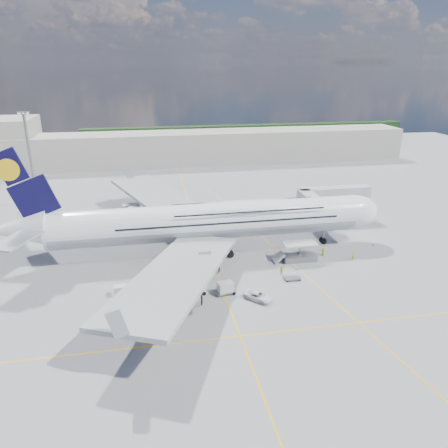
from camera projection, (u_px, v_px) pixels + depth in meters
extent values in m
plane|color=gray|center=(217.00, 274.00, 80.68)|extent=(300.00, 300.00, 0.00)
cube|color=#F8B70D|center=(217.00, 274.00, 80.68)|extent=(0.25, 220.00, 0.01)
cube|color=#F8B70D|center=(240.00, 336.00, 62.26)|extent=(120.00, 0.25, 0.01)
cube|color=#F8B70D|center=(274.00, 247.00, 92.33)|extent=(14.16, 99.06, 0.01)
cylinder|color=white|center=(208.00, 221.00, 87.53)|extent=(62.00, 7.20, 7.20)
cylinder|color=#9EA0A5|center=(208.00, 222.00, 87.59)|extent=(60.76, 7.13, 7.13)
ellipsoid|color=white|center=(247.00, 209.00, 88.24)|extent=(36.00, 6.84, 3.76)
ellipsoid|color=white|center=(352.00, 212.00, 92.93)|extent=(11.52, 7.20, 7.20)
ellipsoid|color=black|center=(366.00, 208.00, 93.28)|extent=(3.84, 4.16, 1.44)
cone|color=white|center=(19.00, 229.00, 81.08)|extent=(10.00, 6.84, 6.84)
cube|color=black|center=(23.00, 183.00, 78.37)|extent=(11.02, 0.46, 14.61)
cylinder|color=yellow|center=(8.00, 170.00, 77.14)|extent=(4.00, 0.60, 4.00)
cube|color=#999EA3|center=(163.00, 200.00, 104.99)|extent=(25.49, 39.15, 3.35)
cube|color=#999EA3|center=(177.00, 274.00, 68.13)|extent=(25.49, 39.15, 3.35)
cylinder|color=#B7BABF|center=(187.00, 218.00, 99.78)|extent=(5.20, 3.50, 3.50)
cylinder|color=#B7BABF|center=(164.00, 206.00, 108.67)|extent=(5.20, 3.50, 3.50)
cylinder|color=#B7BABF|center=(202.00, 265.00, 76.75)|extent=(5.20, 3.50, 3.50)
cylinder|color=#B7BABF|center=(182.00, 297.00, 66.29)|extent=(5.20, 3.50, 3.50)
cylinder|color=gray|center=(323.00, 234.00, 93.48)|extent=(0.44, 0.44, 3.80)
cylinder|color=black|center=(323.00, 240.00, 94.02)|extent=(1.30, 0.90, 1.30)
cylinder|color=gray|center=(208.00, 242.00, 89.13)|extent=(0.56, 0.56, 3.80)
cylinder|color=black|center=(206.00, 243.00, 92.59)|extent=(1.50, 0.90, 1.50)
cube|color=#B7B7BC|center=(310.00, 200.00, 99.70)|extent=(3.00, 10.00, 2.60)
cube|color=#B7B7BC|center=(334.00, 192.00, 105.70)|extent=(18.00, 3.00, 2.60)
cylinder|color=gray|center=(313.00, 210.00, 104.05)|extent=(0.80, 0.80, 7.10)
cylinder|color=black|center=(312.00, 223.00, 105.13)|extent=(0.90, 0.80, 0.90)
cylinder|color=gray|center=(363.00, 205.00, 108.33)|extent=(1.00, 1.00, 7.10)
cube|color=gray|center=(361.00, 217.00, 109.42)|extent=(2.00, 2.00, 0.80)
cylinder|color=#B7B7BC|center=(317.00, 205.00, 96.20)|extent=(3.60, 3.60, 2.80)
cube|color=silver|center=(300.00, 244.00, 85.10)|extent=(6.50, 3.20, 0.35)
cube|color=gray|center=(299.00, 257.00, 86.12)|extent=(6.50, 3.20, 1.10)
cube|color=gray|center=(299.00, 250.00, 85.60)|extent=(0.22, 1.99, 3.00)
cylinder|color=black|center=(288.00, 262.00, 84.63)|extent=(0.70, 0.30, 0.70)
cube|color=silver|center=(278.00, 257.00, 85.24)|extent=(2.16, 2.60, 1.60)
cylinder|color=gray|center=(31.00, 164.00, 110.84)|extent=(0.70, 0.70, 25.00)
cube|color=gray|center=(23.00, 113.00, 106.43)|extent=(3.00, 0.40, 0.60)
cube|color=#B2AD9E|center=(174.00, 148.00, 166.13)|extent=(180.00, 16.00, 12.00)
cube|color=#193814|center=(248.00, 133.00, 215.24)|extent=(160.00, 6.00, 8.00)
cube|color=gray|center=(152.00, 300.00, 71.00)|extent=(3.50, 2.60, 0.19)
cylinder|color=black|center=(145.00, 303.00, 70.26)|extent=(0.46, 0.19, 0.46)
cylinder|color=black|center=(160.00, 298.00, 71.84)|extent=(0.46, 0.19, 0.46)
cube|color=gray|center=(117.00, 308.00, 68.82)|extent=(3.13, 2.13, 0.17)
cylinder|color=black|center=(109.00, 311.00, 68.14)|extent=(0.42, 0.17, 0.42)
cylinder|color=black|center=(125.00, 306.00, 69.59)|extent=(0.42, 0.17, 0.42)
cube|color=silver|center=(117.00, 304.00, 68.56)|extent=(2.37, 1.87, 1.43)
cube|color=gray|center=(166.00, 291.00, 73.85)|extent=(3.00, 1.94, 0.17)
cylinder|color=black|center=(160.00, 294.00, 73.19)|extent=(0.41, 0.17, 0.41)
cylinder|color=black|center=(173.00, 290.00, 74.60)|extent=(0.41, 0.17, 0.41)
cube|color=silver|center=(166.00, 287.00, 73.60)|extent=(2.25, 1.72, 1.39)
cube|color=gray|center=(121.00, 294.00, 72.83)|extent=(3.19, 1.90, 0.18)
cylinder|color=black|center=(113.00, 297.00, 72.10)|extent=(0.45, 0.18, 0.45)
cylinder|color=black|center=(129.00, 292.00, 73.65)|extent=(0.45, 0.18, 0.45)
cube|color=silver|center=(121.00, 290.00, 72.55)|extent=(2.37, 1.72, 1.52)
cube|color=gray|center=(292.00, 278.00, 78.33)|extent=(2.99, 1.68, 0.18)
cylinder|color=black|center=(287.00, 281.00, 77.63)|extent=(0.43, 0.18, 0.43)
cylinder|color=black|center=(297.00, 277.00, 79.12)|extent=(0.43, 0.18, 0.43)
cube|color=gray|center=(225.00, 292.00, 73.54)|extent=(3.72, 2.50, 0.20)
cylinder|color=black|center=(218.00, 295.00, 72.73)|extent=(0.50, 0.20, 0.50)
cylinder|color=black|center=(232.00, 290.00, 74.46)|extent=(0.50, 0.20, 0.50)
cube|color=silver|center=(225.00, 287.00, 73.22)|extent=(2.80, 2.20, 1.70)
cube|color=silver|center=(197.00, 290.00, 73.29)|extent=(3.22, 1.52, 1.49)
cube|color=black|center=(196.00, 285.00, 72.97)|extent=(1.16, 1.39, 0.57)
cylinder|color=black|center=(190.00, 295.00, 72.66)|extent=(0.73, 0.29, 0.73)
cylinder|color=black|center=(203.00, 290.00, 74.22)|extent=(0.73, 0.29, 0.73)
cube|color=gray|center=(141.00, 219.00, 105.76)|extent=(6.82, 4.30, 1.97)
cube|color=silver|center=(137.00, 212.00, 104.99)|extent=(5.27, 3.86, 2.17)
cube|color=silver|center=(151.00, 215.00, 105.88)|extent=(2.41, 2.72, 1.58)
cube|color=black|center=(154.00, 214.00, 105.93)|extent=(0.78, 1.91, 0.89)
cylinder|color=black|center=(150.00, 222.00, 105.25)|extent=(1.08, 0.34, 1.08)
cylinder|color=black|center=(132.00, 220.00, 106.58)|extent=(1.08, 0.34, 1.08)
cube|color=#E23E0B|center=(138.00, 215.00, 105.23)|extent=(5.33, 3.92, 0.49)
cube|color=gray|center=(134.00, 214.00, 110.07)|extent=(5.88, 3.18, 1.72)
cube|color=silver|center=(131.00, 208.00, 109.40)|extent=(4.47, 2.96, 1.89)
cube|color=silver|center=(142.00, 210.00, 110.18)|extent=(1.92, 2.25, 1.37)
cube|color=black|center=(145.00, 209.00, 110.22)|extent=(0.48, 1.70, 0.77)
cylinder|color=black|center=(142.00, 216.00, 109.63)|extent=(0.94, 0.30, 0.94)
cylinder|color=black|center=(126.00, 214.00, 110.79)|extent=(0.94, 0.30, 0.94)
imported|color=white|center=(258.00, 296.00, 71.55)|extent=(4.97, 5.07, 1.35)
imported|color=#CEE017|center=(353.00, 256.00, 86.08)|extent=(0.75, 0.78, 1.80)
imported|color=#C8FF1A|center=(281.00, 271.00, 79.87)|extent=(1.07, 1.05, 1.74)
imported|color=#A0FF1A|center=(140.00, 283.00, 75.50)|extent=(0.60, 0.99, 1.58)
imported|color=yellow|center=(323.00, 251.00, 88.06)|extent=(0.97, 1.04, 1.78)
imported|color=#DEFF1A|center=(199.00, 297.00, 70.98)|extent=(1.17, 0.85, 1.63)
cone|color=#E23E0B|center=(373.00, 245.00, 92.75)|extent=(0.42, 0.42, 0.54)
cube|color=#E23E0B|center=(373.00, 246.00, 92.84)|extent=(0.37, 0.37, 0.03)
cone|color=#E23E0B|center=(147.00, 221.00, 106.31)|extent=(0.46, 0.46, 0.58)
cube|color=#E23E0B|center=(147.00, 223.00, 106.40)|extent=(0.39, 0.39, 0.03)
cone|color=#E23E0B|center=(122.00, 219.00, 108.06)|extent=(0.47, 0.47, 0.60)
cube|color=#E23E0B|center=(122.00, 220.00, 108.15)|extent=(0.40, 0.40, 0.03)
cone|color=#E23E0B|center=(200.00, 269.00, 81.85)|extent=(0.45, 0.45, 0.57)
cube|color=#E23E0B|center=(200.00, 270.00, 81.94)|extent=(0.39, 0.39, 0.03)
cone|color=#E23E0B|center=(129.00, 316.00, 66.57)|extent=(0.49, 0.49, 0.62)
cube|color=#E23E0B|center=(129.00, 318.00, 66.67)|extent=(0.42, 0.42, 0.03)
cone|color=#E23E0B|center=(58.00, 249.00, 90.82)|extent=(0.41, 0.41, 0.53)
cube|color=#E23E0B|center=(58.00, 250.00, 90.90)|extent=(0.36, 0.36, 0.03)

